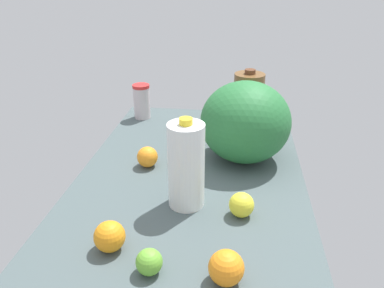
{
  "coord_description": "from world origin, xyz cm",
  "views": [
    {
      "loc": [
        -112.89,
        -14.25,
        67.61
      ],
      "look_at": [
        0.0,
        0.0,
        13.0
      ],
      "focal_mm": 35.0,
      "sensor_mm": 36.0,
      "label": 1
    }
  ],
  "objects": [
    {
      "name": "orange_far_back",
      "position": [
        0.71,
        15.9,
        6.67
      ],
      "size": [
        7.34,
        7.34,
        7.34
      ],
      "primitive_type": "sphere",
      "color": "orange",
      "rests_on": "countertop"
    },
    {
      "name": "lemon_by_jug",
      "position": [
        -24.32,
        -17.14,
        6.58
      ],
      "size": [
        7.17,
        7.17,
        7.17
      ],
      "primitive_type": "sphere",
      "color": "yellow",
      "rests_on": "countertop"
    },
    {
      "name": "orange_loose",
      "position": [
        -42.55,
        15.21,
        6.94
      ],
      "size": [
        7.89,
        7.89,
        7.89
      ],
      "primitive_type": "sphere",
      "color": "orange",
      "rests_on": "countertop"
    },
    {
      "name": "chocolate_milk_jug",
      "position": [
        37.98,
        -18.95,
        15.46
      ],
      "size": [
        12.6,
        12.6,
        26.49
      ],
      "color": "brown",
      "rests_on": "countertop"
    },
    {
      "name": "countertop",
      "position": [
        0.0,
        0.0,
        1.5
      ],
      "size": [
        120.0,
        76.0,
        3.0
      ],
      "primitive_type": "cube",
      "color": "#465456",
      "rests_on": "ground"
    },
    {
      "name": "milk_jug",
      "position": [
        -20.33,
        -0.9,
        15.93
      ],
      "size": [
        10.63,
        10.63,
        27.42
      ],
      "color": "white",
      "rests_on": "countertop"
    },
    {
      "name": "orange_near_front",
      "position": [
        -49.69,
        -13.92,
        7.06
      ],
      "size": [
        8.13,
        8.13,
        8.13
      ],
      "primitive_type": "sphere",
      "color": "orange",
      "rests_on": "countertop"
    },
    {
      "name": "tumbler_cup",
      "position": [
        46.41,
        29.18,
        10.95
      ],
      "size": [
        7.7,
        7.7,
        15.83
      ],
      "color": "beige",
      "rests_on": "countertop"
    },
    {
      "name": "watermelon",
      "position": [
        10.89,
        -17.61,
        17.48
      ],
      "size": [
        31.88,
        31.88,
        28.96
      ],
      "primitive_type": "ellipsoid",
      "color": "#287037",
      "rests_on": "countertop"
    },
    {
      "name": "lime_beside_bowl",
      "position": [
        -49.11,
        3.71,
        6.14
      ],
      "size": [
        6.29,
        6.29,
        6.29
      ],
      "primitive_type": "sphere",
      "color": "#67B034",
      "rests_on": "countertop"
    }
  ]
}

